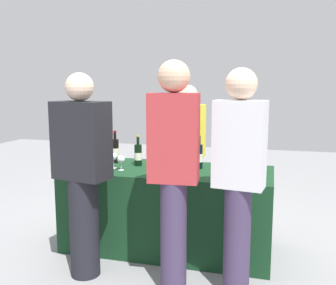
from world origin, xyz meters
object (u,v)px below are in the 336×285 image
wine_glass_5 (235,166)px  guest_1 (174,167)px  wine_glass_4 (217,164)px  wine_glass_1 (121,160)px  wine_bottle_5 (199,156)px  wine_glass_3 (184,162)px  guest_2 (239,174)px  wine_bottle_6 (226,157)px  wine_bottle_7 (255,157)px  wine_bottle_3 (159,153)px  wine_bottle_2 (138,155)px  wine_glass_0 (113,157)px  wine_glass_2 (160,161)px  wine_bottle_4 (182,153)px  guest_0 (82,170)px  wine_bottle_0 (97,150)px  server_pouring (188,149)px

wine_glass_5 → guest_1: (-0.38, -0.59, 0.10)m
wine_glass_4 → wine_glass_1: bearing=-179.7°
wine_bottle_5 → wine_glass_5: (0.36, -0.26, -0.02)m
wine_glass_1 → wine_glass_3: wine_glass_1 is taller
guest_2 → wine_bottle_6: bearing=110.8°
wine_glass_1 → wine_bottle_7: bearing=16.1°
wine_bottle_6 → wine_bottle_7: bearing=6.7°
wine_bottle_3 → wine_bottle_7: wine_bottle_3 is taller
wine_bottle_2 → wine_glass_5: (0.95, -0.23, -0.01)m
wine_glass_0 → wine_glass_5: 1.14m
wine_glass_0 → wine_glass_2: bearing=-0.3°
wine_bottle_4 → guest_0: 1.05m
wine_bottle_0 → wine_bottle_4: 0.88m
wine_bottle_4 → wine_bottle_7: (0.69, 0.01, -0.01)m
wine_bottle_3 → wine_glass_4: 0.67m
wine_glass_2 → wine_bottle_5: bearing=33.3°
wine_bottle_5 → guest_0: size_ratio=0.20×
wine_bottle_0 → guest_0: (0.27, -0.84, -0.01)m
wine_bottle_3 → wine_glass_2: bearing=-72.0°
wine_glass_0 → wine_glass_1: (0.10, -0.06, -0.01)m
wine_glass_5 → wine_glass_4: bearing=-178.4°
wine_glass_4 → wine_bottle_2: bearing=163.7°
wine_glass_0 → guest_0: 0.59m
wine_glass_0 → guest_0: size_ratio=0.09×
wine_bottle_3 → server_pouring: bearing=73.4°
wine_glass_1 → wine_glass_5: size_ratio=1.06×
wine_bottle_7 → server_pouring: (-0.74, 0.50, -0.04)m
wine_bottle_4 → guest_2: size_ratio=0.20×
wine_glass_4 → wine_bottle_5: bearing=128.1°
wine_glass_3 → wine_glass_4: (0.30, -0.05, 0.01)m
wine_bottle_4 → wine_bottle_2: bearing=-167.0°
wine_bottle_2 → wine_glass_2: size_ratio=2.17×
wine_glass_1 → wine_glass_0: bearing=148.8°
wine_bottle_0 → wine_bottle_3: bearing=-1.9°
wine_bottle_5 → wine_glass_0: bearing=-164.9°
wine_bottle_3 → wine_glass_5: (0.76, -0.28, -0.03)m
wine_bottle_7 → wine_bottle_6: bearing=-173.3°
wine_bottle_2 → wine_bottle_7: 1.10m
guest_1 → wine_bottle_6: bearing=67.9°
guest_2 → wine_bottle_0: bearing=159.3°
wine_glass_4 → guest_2: guest_2 is taller
wine_bottle_0 → wine_bottle_3: 0.66m
wine_glass_1 → wine_glass_5: bearing=0.5°
wine_bottle_7 → server_pouring: 0.89m
wine_bottle_3 → wine_bottle_7: bearing=3.2°
wine_bottle_4 → wine_bottle_5: bearing=-19.1°
wine_bottle_3 → wine_bottle_6: 0.65m
wine_glass_2 → wine_glass_1: bearing=-170.5°
guest_2 → wine_bottle_7: bearing=93.6°
server_pouring → guest_1: guest_1 is taller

